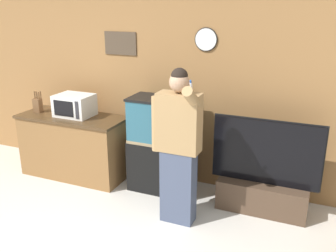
# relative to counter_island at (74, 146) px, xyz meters

# --- Properties ---
(wall_back_paneled) EXTENTS (10.00, 0.08, 2.60)m
(wall_back_paneled) POSITION_rel_counter_island_xyz_m (1.11, 0.51, 0.85)
(wall_back_paneled) COLOR olive
(wall_back_paneled) RESTS_ON ground_plane
(counter_island) EXTENTS (1.56, 0.65, 0.91)m
(counter_island) POSITION_rel_counter_island_xyz_m (0.00, 0.00, 0.00)
(counter_island) COLOR brown
(counter_island) RESTS_ON ground_plane
(microwave) EXTENTS (0.51, 0.40, 0.30)m
(microwave) POSITION_rel_counter_island_xyz_m (0.04, 0.03, 0.60)
(microwave) COLOR white
(microwave) RESTS_ON counter_island
(knife_block) EXTENTS (0.11, 0.09, 0.31)m
(knife_block) POSITION_rel_counter_island_xyz_m (-0.57, -0.02, 0.56)
(knife_block) COLOR brown
(knife_block) RESTS_ON counter_island
(aquarium_on_stand) EXTENTS (0.85, 0.47, 1.28)m
(aquarium_on_stand) POSITION_rel_counter_island_xyz_m (1.36, 0.09, 0.18)
(aquarium_on_stand) COLOR black
(aquarium_on_stand) RESTS_ON ground_plane
(tv_on_stand) EXTENTS (1.29, 0.40, 1.16)m
(tv_on_stand) POSITION_rel_counter_island_xyz_m (2.71, 0.06, -0.12)
(tv_on_stand) COLOR #4C3828
(tv_on_stand) RESTS_ON ground_plane
(person_standing) EXTENTS (0.57, 0.43, 1.80)m
(person_standing) POSITION_rel_counter_island_xyz_m (1.83, -0.55, 0.48)
(person_standing) COLOR #424C66
(person_standing) RESTS_ON ground_plane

